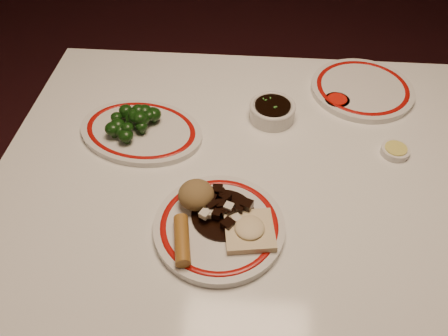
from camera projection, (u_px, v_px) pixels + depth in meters
ground at (250, 315)px, 1.52m from camera, size 7.00×7.00×0.00m
dining_table at (262, 194)px, 1.04m from camera, size 1.20×0.90×0.75m
main_plate at (219, 226)px, 0.85m from camera, size 0.33×0.33×0.02m
rice_mound at (196, 195)px, 0.86m from camera, size 0.07×0.07×0.05m
spring_roll at (182, 240)px, 0.81m from camera, size 0.05×0.11×0.03m
fried_wonton at (249, 230)px, 0.82m from camera, size 0.11×0.11×0.03m
stirfry_heap at (224, 210)px, 0.86m from camera, size 0.13×0.13×0.03m
broccoli_plate at (141, 131)px, 1.05m from camera, size 0.34×0.31×0.02m
broccoli_pile at (134, 120)px, 1.03m from camera, size 0.12×0.12×0.05m
soy_bowl at (272, 112)px, 1.08m from camera, size 0.11×0.11×0.04m
sweet_sour_dish at (337, 102)px, 1.12m from camera, size 0.06×0.06×0.02m
mustard_dish at (395, 151)px, 1.00m from camera, size 0.06×0.06×0.02m
far_plate at (362, 89)px, 1.16m from camera, size 0.34×0.34×0.02m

